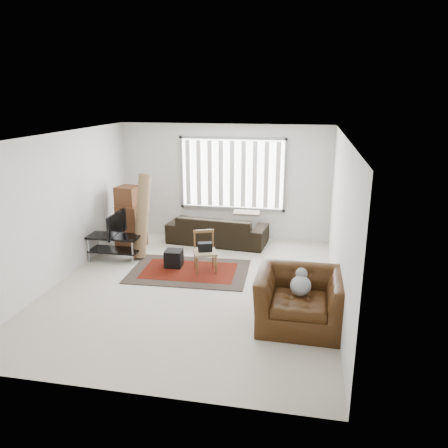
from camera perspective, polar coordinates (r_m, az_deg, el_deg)
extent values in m
plane|color=beige|center=(8.03, -4.04, -8.11)|extent=(6.00, 6.00, 0.00)
cube|color=white|center=(7.32, -4.47, 11.45)|extent=(5.00, 6.00, 0.02)
cube|color=silver|center=(10.41, 0.04, 5.55)|extent=(5.00, 0.02, 2.70)
cube|color=silver|center=(4.90, -13.43, -8.05)|extent=(5.00, 0.02, 2.70)
cube|color=silver|center=(8.55, -20.66, 1.98)|extent=(0.02, 6.00, 2.70)
cube|color=silver|center=(7.34, 14.97, 0.19)|extent=(0.02, 6.00, 2.70)
cube|color=white|center=(10.32, 1.12, 6.57)|extent=(2.40, 0.01, 1.60)
cube|color=gray|center=(10.30, 1.10, 6.55)|extent=(2.52, 0.06, 1.72)
cube|color=white|center=(10.26, 1.06, 6.51)|extent=(2.40, 0.02, 1.55)
cube|color=black|center=(8.65, -4.57, -6.16)|extent=(2.34, 1.61, 0.02)
cube|color=#4E1007|center=(8.65, -4.57, -6.10)|extent=(1.85, 1.12, 0.00)
cube|color=black|center=(9.34, -14.20, -1.59)|extent=(1.07, 0.48, 0.04)
cube|color=black|center=(9.44, -14.07, -3.32)|extent=(1.03, 0.45, 0.03)
cylinder|color=#B2B2B7|center=(9.46, -17.26, -3.19)|extent=(0.03, 0.03, 0.54)
cylinder|color=#B2B2B7|center=(9.05, -11.85, -3.67)|extent=(0.03, 0.03, 0.54)
cylinder|color=#B2B2B7|center=(9.80, -16.17, -2.41)|extent=(0.03, 0.03, 0.54)
cylinder|color=#B2B2B7|center=(9.41, -10.91, -2.83)|extent=(0.03, 0.03, 0.54)
imported|color=black|center=(9.26, -14.32, -0.01)|extent=(0.11, 0.87, 0.50)
cube|color=black|center=(8.85, -6.57, -4.46)|extent=(0.35, 0.35, 0.34)
cube|color=#59331C|center=(10.16, -12.02, -1.48)|extent=(0.64, 0.59, 0.52)
cube|color=#59331C|center=(9.99, -12.15, 1.13)|extent=(0.58, 0.53, 0.46)
cube|color=#59331C|center=(9.95, -12.41, 3.65)|extent=(0.53, 0.53, 0.41)
cube|color=silver|center=(10.25, -12.44, -1.00)|extent=(0.51, 0.25, 0.64)
cylinder|color=brown|center=(9.35, -10.65, 1.05)|extent=(0.37, 0.71, 1.77)
imported|color=black|center=(10.12, -0.86, -0.11)|extent=(2.36, 1.20, 0.88)
cube|color=#837156|center=(8.50, -2.48, -3.71)|extent=(0.55, 0.55, 0.05)
cylinder|color=brown|center=(8.39, -3.53, -5.49)|extent=(0.04, 0.04, 0.40)
cylinder|color=brown|center=(8.43, -1.08, -5.34)|extent=(0.04, 0.04, 0.40)
cylinder|color=brown|center=(8.72, -3.81, -4.60)|extent=(0.04, 0.04, 0.40)
cylinder|color=brown|center=(8.77, -1.45, -4.46)|extent=(0.04, 0.04, 0.40)
cube|color=brown|center=(8.56, -2.68, -0.95)|extent=(0.39, 0.18, 0.06)
cube|color=brown|center=(8.60, -3.87, -2.09)|extent=(0.05, 0.05, 0.40)
cube|color=brown|center=(8.64, -1.48, -1.96)|extent=(0.05, 0.05, 0.40)
cube|color=black|center=(8.47, -2.49, -3.01)|extent=(0.30, 0.24, 0.17)
imported|color=#3B200C|center=(6.66, 9.90, -9.27)|extent=(1.31, 1.15, 0.95)
ellipsoid|color=#59595B|center=(6.59, 9.97, -8.16)|extent=(0.27, 0.35, 0.24)
sphere|color=#59595B|center=(6.70, 10.10, -6.40)|extent=(0.18, 0.18, 0.18)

